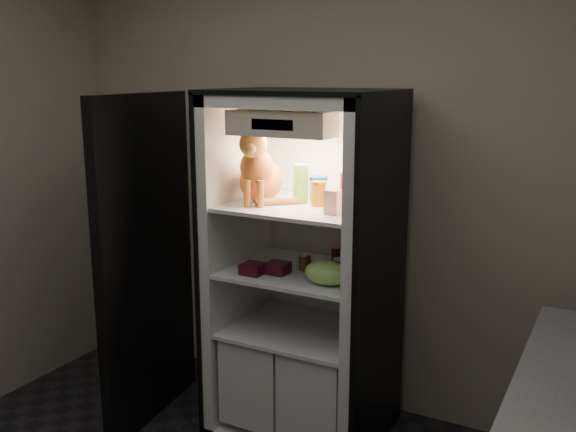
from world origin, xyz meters
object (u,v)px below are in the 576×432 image
object	(u,v)px
soda_can_b	(346,263)
berry_box_right	(277,268)
pepper_jar	(351,188)
cream_carton	(333,202)
soda_can_a	(337,257)
mayo_tub	(318,189)
berry_box_left	(253,269)
soda_can_c	(339,271)
salsa_jar	(318,194)
condiment_jar	(305,262)
tabby_cat	(259,172)
refrigerator	(306,293)
parmesan_shaker	(301,184)
grape_bag	(327,273)

from	to	relation	value
soda_can_b	berry_box_right	distance (m)	0.35
pepper_jar	cream_carton	world-z (taller)	pepper_jar
soda_can_a	berry_box_right	xyz separation A→B (m)	(-0.23, -0.23, -0.03)
mayo_tub	cream_carton	size ratio (longest dim) A/B	1.14
cream_carton	berry_box_right	xyz separation A→B (m)	(-0.32, 0.01, -0.38)
berry_box_left	cream_carton	bearing A→B (deg)	7.71
soda_can_c	berry_box_right	size ratio (longest dim) A/B	1.09
salsa_jar	berry_box_right	distance (m)	0.44
condiment_jar	berry_box_right	size ratio (longest dim) A/B	0.80
pepper_jar	soda_can_a	bearing A→B (deg)	149.06
tabby_cat	salsa_jar	bearing A→B (deg)	-5.31
condiment_jar	berry_box_right	bearing A→B (deg)	-130.39
berry_box_left	mayo_tub	bearing A→B (deg)	53.41
refrigerator	cream_carton	world-z (taller)	refrigerator
salsa_jar	soda_can_b	size ratio (longest dim) A/B	1.03
tabby_cat	soda_can_a	size ratio (longest dim) A/B	3.72
parmesan_shaker	soda_can_a	world-z (taller)	parmesan_shaker
parmesan_shaker	tabby_cat	bearing A→B (deg)	-154.16
refrigerator	tabby_cat	distance (m)	0.70
berry_box_left	tabby_cat	bearing A→B (deg)	104.50
salsa_jar	grape_bag	distance (m)	0.41
refrigerator	salsa_jar	world-z (taller)	refrigerator
refrigerator	salsa_jar	size ratio (longest dim) A/B	14.85
tabby_cat	salsa_jar	world-z (taller)	tabby_cat
soda_can_a	soda_can_b	size ratio (longest dim) A/B	0.93
soda_can_c	berry_box_left	world-z (taller)	soda_can_c
cream_carton	condiment_jar	world-z (taller)	cream_carton
salsa_jar	soda_can_b	xyz separation A→B (m)	(0.15, 0.02, -0.35)
soda_can_c	berry_box_right	distance (m)	0.34
berry_box_right	soda_can_c	bearing A→B (deg)	1.86
soda_can_b	soda_can_c	size ratio (longest dim) A/B	1.01
soda_can_a	soda_can_b	xyz separation A→B (m)	(0.09, -0.09, 0.00)
berry_box_right	soda_can_b	bearing A→B (deg)	23.31
refrigerator	soda_can_c	distance (m)	0.37
pepper_jar	refrigerator	bearing A→B (deg)	-179.46
grape_bag	berry_box_right	distance (m)	0.31
mayo_tub	soda_can_a	bearing A→B (deg)	2.14
refrigerator	pepper_jar	distance (m)	0.64
refrigerator	berry_box_left	size ratio (longest dim) A/B	17.02
soda_can_b	berry_box_right	size ratio (longest dim) A/B	1.10
parmesan_shaker	grape_bag	xyz separation A→B (m)	(0.24, -0.19, -0.39)
refrigerator	pepper_jar	world-z (taller)	refrigerator
tabby_cat	berry_box_left	world-z (taller)	tabby_cat
soda_can_c	berry_box_left	size ratio (longest dim) A/B	1.10
salsa_jar	pepper_jar	world-z (taller)	pepper_jar
soda_can_a	soda_can_c	size ratio (longest dim) A/B	0.94
soda_can_b	soda_can_a	bearing A→B (deg)	133.71
refrigerator	soda_can_a	world-z (taller)	refrigerator
soda_can_a	berry_box_left	distance (m)	0.46
cream_carton	soda_can_a	bearing A→B (deg)	108.41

